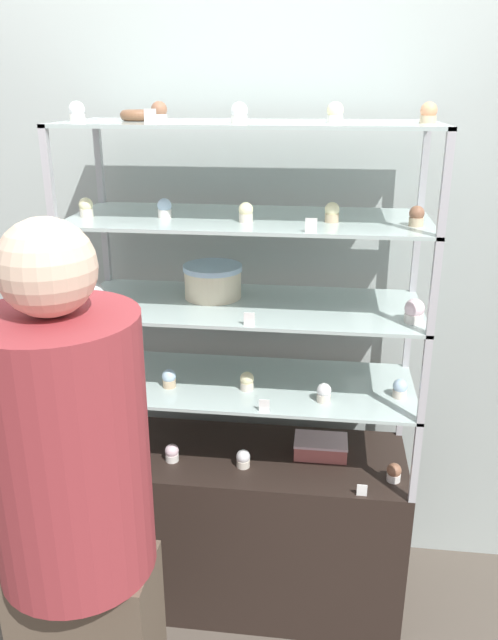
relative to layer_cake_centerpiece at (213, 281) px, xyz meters
name	(u,v)px	position (x,y,z in m)	size (l,w,h in m)	color
ground_plane	(249,590)	(0.14, -0.06, -1.36)	(20.00, 20.00, 0.00)	brown
back_wall	(261,273)	(0.14, 0.32, -0.06)	(8.00, 0.05, 2.60)	#A8B2AD
display_base	(249,525)	(0.14, -0.06, -1.02)	(1.22, 0.47, 0.68)	black
display_riser_lower	(249,387)	(0.14, -0.06, -0.39)	(1.22, 0.47, 0.31)	#B7B7BC
display_riser_middle	(249,309)	(0.14, -0.06, -0.08)	(1.22, 0.47, 0.31)	#B7B7BC
display_riser_upper	(249,223)	(0.14, -0.06, 0.23)	(1.22, 0.47, 0.31)	#B7B7BC
display_riser_top	(249,128)	(0.14, -0.06, 0.54)	(1.22, 0.47, 0.31)	#B7B7BC
layer_cake_centerpiece	(213,281)	(0.00, 0.00, 0.00)	(0.21, 0.21, 0.12)	beige
sheet_cake_frosted	(321,447)	(0.42, -0.03, -0.65)	(0.21, 0.13, 0.07)	#C66660
cupcake_0	(105,454)	(-0.40, -0.18, -0.65)	(0.05, 0.05, 0.07)	white
cupcake_1	(172,453)	(-0.15, -0.14, -0.65)	(0.05, 0.05, 0.07)	white
cupcake_2	(243,459)	(0.13, -0.15, -0.65)	(0.05, 0.05, 0.07)	beige
cupcake_3	(394,472)	(0.68, -0.17, -0.65)	(0.05, 0.05, 0.07)	white
price_tag_0	(362,490)	(0.57, -0.28, -0.66)	(0.04, 0.00, 0.04)	white
cupcake_4	(95,377)	(-0.42, -0.16, -0.34)	(0.05, 0.05, 0.07)	#CCB28C
cupcake_5	(169,378)	(-0.15, -0.13, -0.34)	(0.05, 0.05, 0.07)	#CCB28C
cupcake_6	(247,381)	(0.14, -0.12, -0.34)	(0.05, 0.05, 0.07)	beige
cupcake_7	(324,393)	(0.42, -0.18, -0.34)	(0.05, 0.05, 0.07)	beige
cupcake_8	(400,388)	(0.69, -0.11, -0.34)	(0.05, 0.05, 0.07)	beige
price_tag_1	(264,405)	(0.22, -0.28, -0.35)	(0.04, 0.00, 0.04)	white
cupcake_9	(95,294)	(-0.40, -0.13, -0.02)	(0.06, 0.06, 0.08)	#CCB28C
cupcake_10	(414,311)	(0.70, -0.18, -0.02)	(0.06, 0.06, 0.08)	white
price_tag_2	(249,319)	(0.17, -0.28, -0.04)	(0.04, 0.00, 0.04)	white
cupcake_11	(86,207)	(-0.41, -0.12, 0.28)	(0.05, 0.05, 0.06)	beige
cupcake_12	(165,208)	(-0.14, -0.10, 0.28)	(0.05, 0.05, 0.06)	white
cupcake_13	(245,212)	(0.14, -0.14, 0.28)	(0.05, 0.05, 0.06)	beige
cupcake_14	(332,212)	(0.42, -0.10, 0.28)	(0.05, 0.05, 0.06)	#CCB28C
cupcake_15	(417,216)	(0.68, -0.14, 0.28)	(0.05, 0.05, 0.06)	#CCB28C
price_tag_3	(311,225)	(0.36, -0.28, 0.27)	(0.04, 0.00, 0.04)	white
cupcake_16	(77,112)	(-0.41, -0.12, 0.59)	(0.05, 0.05, 0.06)	white
cupcake_17	(159,112)	(-0.15, -0.09, 0.59)	(0.05, 0.05, 0.06)	beige
cupcake_18	(239,113)	(0.13, -0.19, 0.59)	(0.05, 0.05, 0.06)	white
cupcake_19	(335,113)	(0.41, -0.11, 0.59)	(0.05, 0.05, 0.06)	white
cupcake_20	(429,113)	(0.70, -0.10, 0.59)	(0.05, 0.05, 0.06)	#CCB28C
price_tag_4	(150,117)	(-0.13, -0.28, 0.58)	(0.04, 0.00, 0.04)	white
donut_glazed	(138,115)	(-0.23, -0.05, 0.58)	(0.12, 0.12, 0.03)	brown
customer_figure	(76,524)	(-0.22, -0.86, -0.42)	(0.41, 0.41, 1.75)	brown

